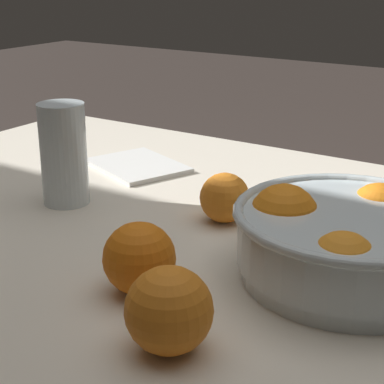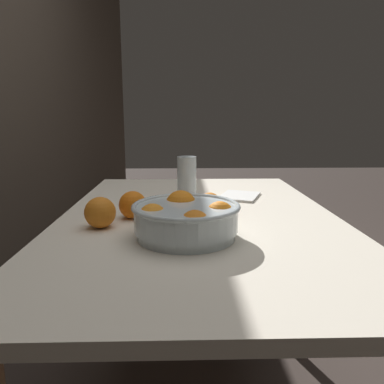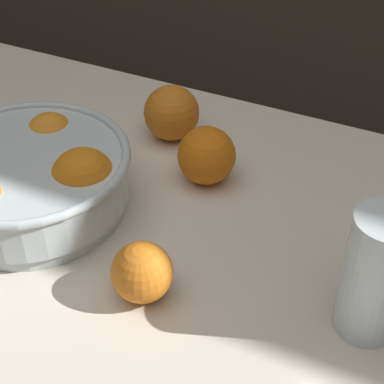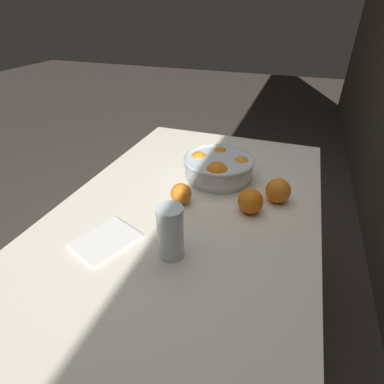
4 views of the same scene
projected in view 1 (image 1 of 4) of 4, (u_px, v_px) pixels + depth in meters
The scene contains 7 objects.
dining_table at pixel (206, 278), 0.90m from camera, with size 1.27×0.82×0.71m.
fruit_bowl at pixel (349, 239), 0.71m from camera, with size 0.26×0.26×0.10m.
juice_glass at pixel (64, 160), 0.94m from camera, with size 0.07×0.07×0.15m.
orange_loose_near_bowl at pixel (225, 198), 0.88m from camera, with size 0.07×0.07×0.07m, color orange.
orange_loose_front at pixel (169, 310), 0.58m from camera, with size 0.08×0.08×0.08m, color orange.
orange_loose_aside at pixel (139, 258), 0.69m from camera, with size 0.08×0.08×0.08m, color orange.
napkin at pixel (137, 166), 1.12m from camera, with size 0.16×0.13×0.01m, color white.
Camera 1 is at (-0.42, 0.68, 1.05)m, focal length 60.00 mm.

